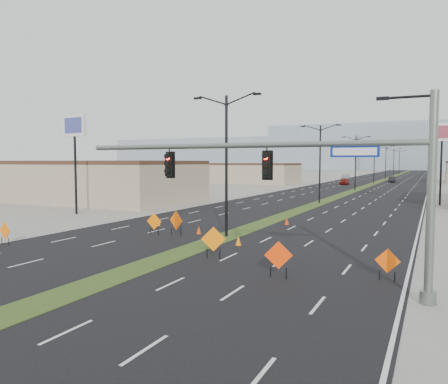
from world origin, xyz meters
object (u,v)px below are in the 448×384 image
at_px(streetlight_4, 386,161).
at_px(construction_sign_1, 176,221).
at_px(cone_0, 199,230).
at_px(pole_sign_west, 74,133).
at_px(streetlight_1, 320,161).
at_px(streetlight_6, 399,161).
at_px(construction_sign_4, 278,256).
at_px(cone_1, 238,241).
at_px(construction_sign_0, 5,232).
at_px(streetlight_5, 394,161).
at_px(car_far, 346,177).
at_px(streetlight_2, 356,161).
at_px(construction_sign_3, 213,240).
at_px(pole_sign_east_near, 442,138).
at_px(car_left, 344,182).
at_px(construction_sign_2, 154,222).
at_px(streetlight_3, 374,161).
at_px(construction_sign_5, 387,262).
at_px(streetlight_0, 226,161).
at_px(signal_mast, 309,176).
at_px(cone_3, 158,223).
at_px(cone_2, 287,221).
at_px(car_mid, 392,180).

xyz_separation_m(streetlight_4, construction_sign_1, (-3.45, -113.23, -4.34)).
distance_m(cone_0, pole_sign_west, 19.96).
relative_size(streetlight_1, pole_sign_west, 0.99).
bearing_deg(streetlight_6, construction_sign_4, -87.76).
bearing_deg(cone_1, construction_sign_0, -154.71).
xyz_separation_m(streetlight_5, pole_sign_west, (-19.78, -134.35, 2.90)).
bearing_deg(car_far, streetlight_2, -81.67).
height_order(construction_sign_3, cone_0, construction_sign_3).
bearing_deg(pole_sign_east_near, construction_sign_3, -119.53).
height_order(car_left, construction_sign_2, construction_sign_2).
distance_m(streetlight_4, cone_0, 111.98).
xyz_separation_m(streetlight_3, construction_sign_4, (6.94, -93.00, -4.39)).
bearing_deg(pole_sign_west, pole_sign_east_near, 45.80).
bearing_deg(construction_sign_5, construction_sign_0, -171.90).
distance_m(construction_sign_4, pole_sign_east_near, 41.92).
relative_size(construction_sign_3, pole_sign_east_near, 0.18).
bearing_deg(construction_sign_3, streetlight_1, 73.84).
height_order(construction_sign_2, construction_sign_3, construction_sign_3).
relative_size(streetlight_6, pole_sign_west, 0.99).
bearing_deg(streetlight_0, streetlight_6, 90.00).
bearing_deg(signal_mast, streetlight_2, 97.39).
height_order(car_left, cone_3, car_left).
distance_m(signal_mast, construction_sign_5, 5.61).
bearing_deg(construction_sign_3, signal_mast, -47.81).
xyz_separation_m(streetlight_1, car_left, (-5.45, 47.15, -4.67)).
bearing_deg(car_far, streetlight_3, -66.39).
bearing_deg(streetlight_5, pole_sign_east_near, -82.64).
relative_size(construction_sign_2, construction_sign_5, 1.10).
relative_size(streetlight_5, construction_sign_3, 5.53).
bearing_deg(streetlight_1, pole_sign_west, -131.51).
bearing_deg(construction_sign_2, cone_2, 50.65).
distance_m(streetlight_5, pole_sign_east_near, 109.26).
bearing_deg(car_left, construction_sign_5, -78.87).
height_order(streetlight_1, construction_sign_4, streetlight_1).
relative_size(construction_sign_2, cone_0, 2.67).
bearing_deg(cone_0, car_far, 94.42).
xyz_separation_m(streetlight_5, car_far, (-10.36, -36.09, -4.63)).
relative_size(streetlight_0, cone_2, 15.66).
xyz_separation_m(streetlight_0, pole_sign_west, (-19.78, 5.65, 2.90)).
xyz_separation_m(streetlight_3, pole_sign_east_near, (14.00, -52.32, 2.83)).
height_order(car_mid, construction_sign_2, construction_sign_2).
xyz_separation_m(streetlight_1, streetlight_5, (0.00, 112.00, 0.00)).
distance_m(car_left, pole_sign_west, 71.37).
height_order(streetlight_0, car_mid, streetlight_0).
xyz_separation_m(streetlight_6, car_far, (-10.36, -64.09, -4.63)).
bearing_deg(signal_mast, construction_sign_4, 148.24).
bearing_deg(streetlight_6, car_far, -99.18).
distance_m(streetlight_5, car_far, 37.83).
height_order(streetlight_1, streetlight_5, same).
xyz_separation_m(cone_0, cone_3, (-5.04, 2.13, -0.02)).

